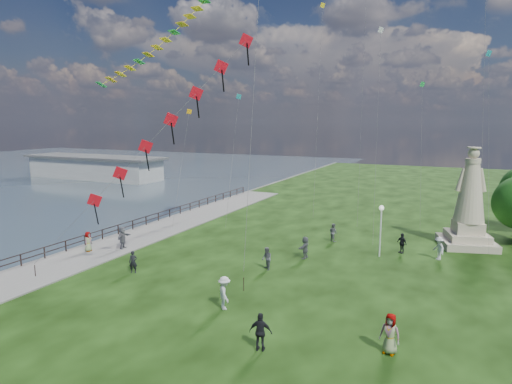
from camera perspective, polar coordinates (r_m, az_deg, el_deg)
The scene contains 17 objects.
waterfront at distance 41.16m, azimuth -17.72°, elevation -6.08°, with size 200.00×200.00×1.51m.
pier_pavilion at distance 89.52m, azimuth -20.73°, elevation 3.14°, with size 30.00×8.00×4.40m.
statue at distance 40.54m, azimuth 26.54°, elevation -2.11°, with size 5.14×5.14×8.50m.
lamppost at distance 34.91m, azimuth 16.33°, elevation -3.59°, with size 0.38×0.38×4.13m.
person_0 at distance 31.75m, azimuth -16.06°, elevation -8.96°, with size 0.58×0.38×1.59m, color black.
person_1 at distance 31.15m, azimuth 1.44°, elevation -8.88°, with size 0.81×0.50×1.66m, color #595960.
person_2 at distance 25.02m, azimuth -4.24°, elevation -13.27°, with size 1.24×0.64×1.91m, color silver.
person_3 at distance 20.89m, azimuth 0.63°, elevation -18.15°, with size 1.08×0.55×1.84m, color black.
person_4 at distance 21.55m, azimuth 17.44°, elevation -17.58°, with size 0.94×0.58×1.92m, color #595960.
person_5 at distance 37.57m, azimuth -17.34°, elevation -5.96°, with size 1.72×0.74×1.85m, color #595960.
person_7 at distance 38.92m, azimuth 10.26°, elevation -5.33°, with size 0.79×0.49×1.62m, color #595960.
person_8 at distance 36.20m, azimuth 23.19°, elevation -6.91°, with size 1.17×0.60×1.81m, color silver.
person_9 at distance 36.92m, azimuth 18.87°, elevation -6.46°, with size 0.98×0.50×1.67m, color black.
person_10 at distance 37.71m, azimuth -21.47°, elevation -6.31°, with size 0.80×0.49×1.63m, color #595960.
person_11 at distance 33.86m, azimuth 6.55°, elevation -7.36°, with size 1.62×0.70×1.75m, color #595960.
red_kite_train at distance 30.54m, azimuth -11.60°, elevation 8.78°, with size 12.20×9.35×16.67m.
small_kites at distance 44.91m, azimuth 13.40°, elevation 15.31°, with size 29.49×15.75×33.29m.
Camera 1 is at (12.13, -19.86, 10.56)m, focal length 30.00 mm.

